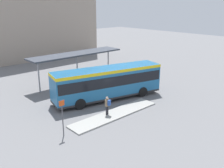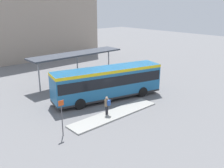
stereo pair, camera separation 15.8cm
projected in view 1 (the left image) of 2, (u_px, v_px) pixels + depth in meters
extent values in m
plane|color=slate|center=(108.00, 99.00, 25.90)|extent=(120.00, 120.00, 0.00)
cube|color=#9E9E99|center=(115.00, 114.00, 22.15)|extent=(9.09, 1.80, 0.12)
cube|color=#1E6093|center=(108.00, 82.00, 25.34)|extent=(11.62, 5.13, 2.94)
cube|color=yellow|center=(108.00, 69.00, 24.94)|extent=(11.64, 5.15, 0.30)
cube|color=black|center=(108.00, 79.00, 25.23)|extent=(11.40, 5.10, 1.03)
cube|color=black|center=(153.00, 72.00, 27.80)|extent=(0.62, 2.22, 1.13)
cube|color=#28282B|center=(108.00, 95.00, 25.76)|extent=(11.63, 5.14, 0.20)
cylinder|color=black|center=(131.00, 86.00, 28.32)|extent=(1.09, 0.53, 1.05)
cylinder|color=black|center=(143.00, 92.00, 26.34)|extent=(1.09, 0.53, 1.05)
cylinder|color=black|center=(72.00, 96.00, 25.14)|extent=(1.09, 0.53, 1.05)
cylinder|color=black|center=(80.00, 104.00, 23.16)|extent=(1.09, 0.53, 1.05)
cylinder|color=#232328|center=(107.00, 110.00, 21.75)|extent=(0.15, 0.15, 0.81)
cylinder|color=#232328|center=(108.00, 110.00, 21.90)|extent=(0.15, 0.15, 0.81)
cube|color=#7A664C|center=(107.00, 103.00, 21.61)|extent=(0.46, 0.35, 0.61)
cube|color=#234CA3|center=(109.00, 103.00, 21.51)|extent=(0.36, 0.30, 0.46)
sphere|color=tan|center=(107.00, 98.00, 21.47)|extent=(0.22, 0.22, 0.22)
torus|color=black|center=(144.00, 73.00, 33.88)|extent=(0.09, 0.75, 0.75)
torus|color=black|center=(150.00, 75.00, 33.20)|extent=(0.09, 0.75, 0.75)
cylinder|color=gold|center=(147.00, 72.00, 33.46)|extent=(0.08, 0.80, 0.04)
cylinder|color=gold|center=(148.00, 73.00, 33.36)|extent=(0.04, 0.04, 0.37)
cube|color=black|center=(148.00, 72.00, 33.30)|extent=(0.08, 0.18, 0.04)
cylinder|color=gold|center=(145.00, 71.00, 33.71)|extent=(0.48, 0.06, 0.03)
torus|color=black|center=(145.00, 74.00, 33.79)|extent=(0.14, 0.68, 0.68)
torus|color=black|center=(139.00, 73.00, 34.35)|extent=(0.14, 0.68, 0.68)
cylinder|color=silver|center=(142.00, 72.00, 34.00)|extent=(0.13, 0.72, 0.04)
cylinder|color=silver|center=(141.00, 72.00, 34.12)|extent=(0.04, 0.04, 0.33)
cube|color=black|center=(141.00, 71.00, 34.07)|extent=(0.09, 0.19, 0.04)
cylinder|color=silver|center=(144.00, 72.00, 33.75)|extent=(0.48, 0.10, 0.03)
torus|color=black|center=(140.00, 73.00, 34.35)|extent=(0.15, 0.66, 0.66)
torus|color=black|center=(134.00, 72.00, 34.87)|extent=(0.15, 0.66, 0.66)
cylinder|color=orange|center=(137.00, 71.00, 34.54)|extent=(0.14, 0.69, 0.04)
cylinder|color=orange|center=(136.00, 71.00, 34.66)|extent=(0.04, 0.04, 0.32)
cube|color=black|center=(136.00, 70.00, 34.61)|extent=(0.10, 0.19, 0.04)
cylinder|color=orange|center=(139.00, 71.00, 34.31)|extent=(0.48, 0.11, 0.03)
torus|color=black|center=(131.00, 70.00, 35.65)|extent=(0.07, 0.75, 0.75)
torus|color=black|center=(136.00, 71.00, 34.91)|extent=(0.07, 0.75, 0.75)
cylinder|color=#287F3D|center=(134.00, 69.00, 35.20)|extent=(0.07, 0.80, 0.04)
cylinder|color=#287F3D|center=(134.00, 70.00, 35.09)|extent=(0.04, 0.04, 0.37)
cube|color=black|center=(135.00, 68.00, 35.03)|extent=(0.08, 0.18, 0.04)
cylinder|color=#287F3D|center=(132.00, 68.00, 35.47)|extent=(0.48, 0.05, 0.03)
cube|color=#383D47|center=(77.00, 54.00, 30.04)|extent=(11.98, 2.67, 0.18)
cylinder|color=gray|center=(39.00, 77.00, 27.35)|extent=(0.16, 0.16, 3.55)
cylinder|color=gray|center=(108.00, 63.00, 33.88)|extent=(0.16, 0.16, 3.55)
cylinder|color=gray|center=(77.00, 69.00, 30.61)|extent=(0.16, 0.16, 3.55)
cylinder|color=#4C4C51|center=(63.00, 121.00, 18.31)|extent=(0.08, 0.08, 2.40)
cube|color=#D84C19|center=(62.00, 103.00, 17.88)|extent=(0.44, 0.03, 0.40)
cube|color=gray|center=(28.00, 9.00, 46.62)|extent=(21.26, 14.05, 16.99)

